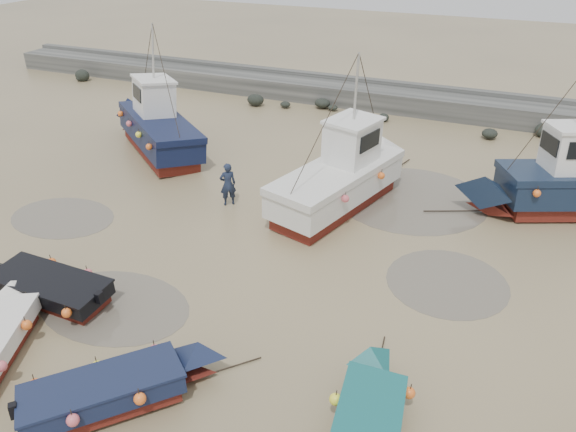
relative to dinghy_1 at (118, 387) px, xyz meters
name	(u,v)px	position (x,y,z in m)	size (l,w,h in m)	color
ground	(248,321)	(1.47, 4.11, -0.54)	(120.00, 120.00, 0.00)	#97855E
seawall	(410,102)	(1.52, 26.10, 0.08)	(60.00, 4.92, 1.50)	slate
puddle_a	(114,306)	(-2.72, 3.15, -0.54)	(5.04, 5.04, 0.01)	#625A4D
puddle_b	(447,282)	(6.68, 8.54, -0.54)	(4.02, 4.02, 0.01)	#625A4D
puddle_c	(63,217)	(-8.37, 7.03, -0.54)	(4.41, 4.41, 0.01)	#625A4D
puddle_d	(411,198)	(4.22, 14.27, -0.54)	(6.53, 6.53, 0.01)	#625A4D
dinghy_1	(118,387)	(0.00, 0.00, 0.00)	(4.75, 5.12, 1.43)	maroon
dinghy_2	(367,413)	(5.88, 1.63, 0.01)	(2.06, 5.46, 1.43)	maroon
dinghy_4	(42,282)	(-5.07, 2.68, 0.00)	(6.29, 2.10, 1.43)	maroon
cabin_boat_0	(154,125)	(-9.11, 14.67, 0.80)	(8.55, 7.18, 6.22)	maroon
cabin_boat_1	(345,174)	(1.69, 12.71, 0.80)	(4.40, 9.88, 6.22)	maroon
cabin_boat_2	(575,182)	(10.42, 15.58, 0.80)	(9.72, 5.55, 6.22)	maroon
person	(229,204)	(-2.73, 10.70, -0.54)	(0.68, 0.45, 1.87)	#1A2339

